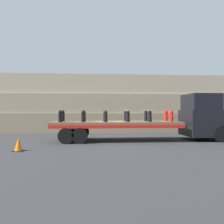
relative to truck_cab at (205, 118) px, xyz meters
The scene contains 20 objects.
ground_plane 6.19m from the truck_cab, behind, with size 120.00×120.00×0.00m, color #2D2D30.
rock_cliff 8.94m from the truck_cab, 132.62° to the left, with size 60.00×3.30×5.21m.
truck_cab is the anchor object (origin of this frame).
flatbed_trailer 6.64m from the truck_cab, behind, with size 8.20×2.57×1.26m.
fire_hydrant_black_near_0 9.52m from the truck_cab, behind, with size 0.29×0.46×0.73m.
fire_hydrant_black_far_0 9.52m from the truck_cab, behind, with size 0.29×0.46×0.73m.
fire_hydrant_black_near_1 8.12m from the truck_cab, behind, with size 0.29×0.46×0.73m.
fire_hydrant_black_far_1 8.12m from the truck_cab, behind, with size 0.29×0.46×0.73m.
fire_hydrant_black_near_2 6.73m from the truck_cab, behind, with size 0.29×0.46×0.73m.
fire_hydrant_black_far_2 6.73m from the truck_cab, behind, with size 0.29×0.46×0.73m.
fire_hydrant_black_near_3 5.33m from the truck_cab, behind, with size 0.29×0.46×0.73m.
fire_hydrant_black_far_3 5.33m from the truck_cab, behind, with size 0.29×0.46×0.73m.
fire_hydrant_black_near_4 3.95m from the truck_cab, behind, with size 0.29×0.46×0.73m.
fire_hydrant_black_far_4 3.95m from the truck_cab, behind, with size 0.29×0.46×0.73m.
fire_hydrant_red_near_5 2.57m from the truck_cab, 167.78° to the right, with size 0.29×0.46×0.73m.
fire_hydrant_red_far_5 2.57m from the truck_cab, 167.78° to the left, with size 0.29×0.46×0.73m.
cargo_strap_rear 9.52m from the truck_cab, behind, with size 0.05×2.67×0.01m.
cargo_strap_middle 5.33m from the truck_cab, behind, with size 0.05×2.67×0.01m.
cargo_strap_front 3.94m from the truck_cab, behind, with size 0.05×2.67×0.01m.
traffic_cone 11.60m from the truck_cab, 163.28° to the right, with size 0.49×0.49×0.66m.
Camera 1 is at (-1.29, -14.14, 1.94)m, focal length 35.00 mm.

